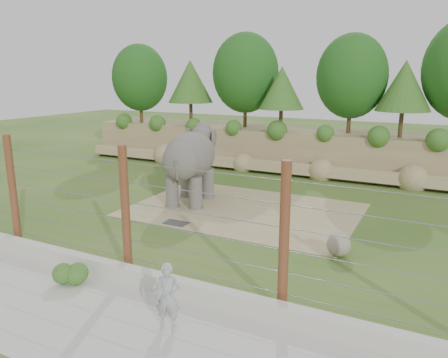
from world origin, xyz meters
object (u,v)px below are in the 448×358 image
at_px(barrier_fence, 126,211).
at_px(elephant, 190,166).
at_px(zookeeper, 168,297).
at_px(stone_ball, 339,245).

bearing_deg(barrier_fence, elephant, 106.86).
xyz_separation_m(elephant, zookeeper, (5.10, -9.43, -0.93)).
distance_m(stone_ball, zookeeper, 6.77).
bearing_deg(stone_ball, barrier_fence, -142.63).
bearing_deg(zookeeper, elephant, 99.60).
bearing_deg(barrier_fence, stone_ball, 37.37).
distance_m(elephant, barrier_fence, 7.76).
xyz_separation_m(elephant, barrier_fence, (2.25, -7.42, 0.22)).
relative_size(elephant, stone_ball, 5.47).
height_order(elephant, zookeeper, elephant).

